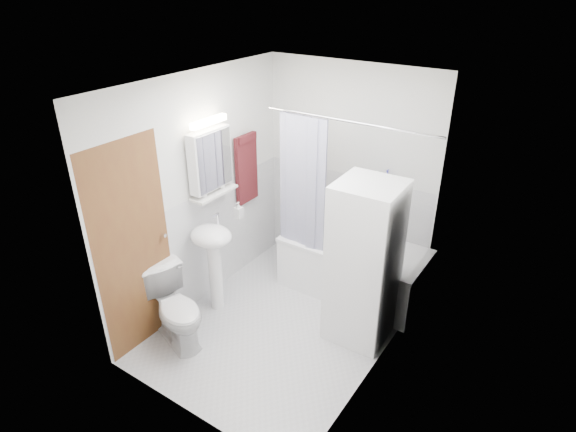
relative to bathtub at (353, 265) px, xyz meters
The scene contains 20 objects.
floor 1.02m from the bathtub, 108.42° to the right, with size 2.60×2.60×0.00m, color silver.
room_walls 1.51m from the bathtub, 108.42° to the right, with size 2.60×2.60×2.60m.
wainscot 0.75m from the bathtub, 116.05° to the right, with size 1.98×2.58×2.58m.
door 2.05m from the bathtub, 130.52° to the right, with size 0.05×2.00×2.00m.
bathtub is the anchor object (origin of this frame).
tub_spout 0.70m from the bathtub, 58.78° to the left, with size 0.04×0.04×0.12m, color silver.
curtain_rod 1.70m from the bathtub, 90.00° to the right, with size 0.02×0.02×1.72m, color silver.
shower_curtain 1.09m from the bathtub, 147.89° to the right, with size 0.55×0.02×1.45m.
sink 1.54m from the bathtub, 135.33° to the right, with size 0.44×0.37×1.04m.
medicine_cabinet 1.92m from the bathtub, 145.90° to the right, with size 0.13×0.50×0.71m.
shelf 1.69m from the bathtub, 145.58° to the right, with size 0.18×0.54×0.03m, color silver.
shower_caddy 0.92m from the bathtub, 52.00° to the left, with size 0.22×0.06×0.02m, color silver.
towel 1.58m from the bathtub, 169.57° to the right, with size 0.07×0.33×0.79m.
washer_dryer 0.84m from the bathtub, 57.53° to the right, with size 0.59×0.58×1.59m.
toilet 1.93m from the bathtub, 122.11° to the right, with size 0.41×0.73×0.72m, color white.
soap_pump 1.37m from the bathtub, 146.61° to the right, with size 0.08×0.17×0.08m, color gray.
shelf_bottle 1.80m from the bathtub, 140.97° to the right, with size 0.07×0.18×0.07m, color gray.
shelf_cup 1.67m from the bathtub, 149.67° to the right, with size 0.10×0.09×0.10m, color gray.
shampoo_a 0.96m from the bathtub, 82.25° to the left, with size 0.13×0.17×0.13m, color gray.
shampoo_b 0.95m from the bathtub, 62.93° to the left, with size 0.08×0.21×0.08m, color #28279D.
Camera 1 is at (2.16, -3.14, 3.19)m, focal length 30.00 mm.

